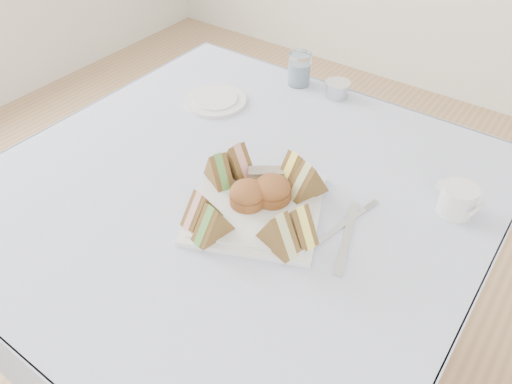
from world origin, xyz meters
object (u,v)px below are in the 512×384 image
Objects in this scene: serving_plate at (256,209)px; creamer_jug at (457,200)px; water_glass at (299,69)px; table at (239,295)px.

creamer_jug reaches higher than serving_plate.
creamer_jug is (0.32, 0.23, 0.03)m from serving_plate.
serving_plate is at bearing -131.17° from creamer_jug.
water_glass reaches higher than creamer_jug.
table is 12.77× the size of creamer_jug.
water_glass is at bearing 105.37° from table.
serving_plate is 0.54m from water_glass.
water_glass is at bearing 89.25° from serving_plate.
table is at bearing -74.63° from water_glass.
table is 0.39m from serving_plate.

